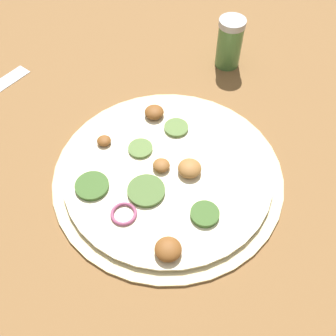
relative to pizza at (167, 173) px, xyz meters
The scene contains 3 objects.
ground_plane 0.01m from the pizza, 126.97° to the left, with size 3.00×3.00×0.00m, color brown.
pizza is the anchor object (origin of this frame).
spice_jar 0.30m from the pizza, 149.74° to the left, with size 0.05×0.05×0.10m.
Camera 1 is at (0.35, -0.04, 0.50)m, focal length 42.00 mm.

